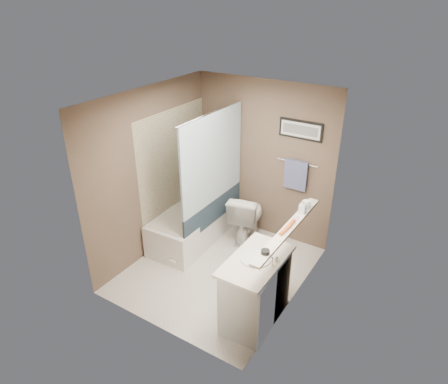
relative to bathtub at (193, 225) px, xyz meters
The scene contains 33 objects.
ground 0.90m from the bathtub, 30.08° to the right, with size 2.50×2.50×0.00m, color silver.
ceiling 2.30m from the bathtub, 30.08° to the right, with size 2.20×2.50×0.04m, color white.
wall_back 1.45m from the bathtub, 46.69° to the left, with size 2.20×0.04×2.40m, color brown.
wall_front 2.06m from the bathtub, 65.74° to the right, with size 2.20×0.04×2.40m, color brown.
wall_left 1.10m from the bathtub, 127.22° to the right, with size 0.04×2.50×2.40m, color brown.
wall_right 2.11m from the bathtub, 13.36° to the right, with size 0.04×2.50×2.40m, color brown.
tile_surround 0.83m from the bathtub, 169.15° to the left, with size 0.02×1.55×2.00m, color #C2B493.
curtain_rod 1.83m from the bathtub, 10.61° to the left, with size 0.02×0.02×1.55m, color silver.
curtain_upper 1.20m from the bathtub, 10.61° to the left, with size 0.03×1.45×1.28m, color silver.
curtain_lower 0.49m from the bathtub, 10.61° to the left, with size 0.03×1.45×0.36m, color #22333F.
mirror 2.37m from the bathtub, 17.62° to the right, with size 0.02×1.60×1.00m, color silver.
shelf 2.06m from the bathtub, 18.13° to the right, with size 0.12×1.60×0.03m, color silver.
towel_bar 1.84m from the bathtub, 30.98° to the left, with size 0.02×0.02×0.60m, color silver.
towel 1.74m from the bathtub, 30.33° to the left, with size 0.34×0.05×0.44m, color #7E86B7.
art_frame 2.16m from the bathtub, 31.53° to the left, with size 0.62×0.03×0.26m, color black.
art_mat 2.16m from the bathtub, 31.08° to the left, with size 0.56×0.00×0.20m, color white.
art_image 2.15m from the bathtub, 30.98° to the left, with size 0.50×0.00×0.13m, color #595959.
door 2.25m from the bathtub, 52.21° to the right, with size 0.80×0.02×2.00m, color silver.
door_handle 2.04m from the bathtub, 59.16° to the right, with size 0.02×0.02×0.10m, color silver.
bathtub is the anchor object (origin of this frame).
tub_rim 0.25m from the bathtub, 153.43° to the left, with size 0.56×1.36×0.02m, color beige.
toilet 0.85m from the bathtub, 35.04° to the left, with size 0.44×0.77×0.78m, color white.
vanity 1.87m from the bathtub, 30.85° to the right, with size 0.50×0.90×0.80m, color silver.
countertop 1.94m from the bathtub, 31.01° to the right, with size 0.54×0.96×0.04m, color silver.
sink_basin 1.94m from the bathtub, 31.17° to the right, with size 0.34×0.34×0.01m, color silver.
faucet_spout 2.12m from the bathtub, 28.23° to the right, with size 0.02×0.02×0.10m, color silver.
faucet_knob 2.07m from the bathtub, 25.67° to the right, with size 0.05×0.05×0.05m, color silver.
candle_bowl_near 2.30m from the bathtub, 32.82° to the right, with size 0.09×0.09×0.04m, color black.
hair_brush_front 2.10m from the bathtub, 20.63° to the right, with size 0.04×0.04×0.22m, color #D35C1D.
hair_brush_back 2.07m from the bathtub, 17.05° to the right, with size 0.04×0.04×0.22m, color #CE491D.
pink_comb 2.02m from the bathtub, 12.23° to the right, with size 0.03×0.16×0.01m, color #CE7DA1.
glass_jar 2.01m from the bathtub, ahead, with size 0.08×0.08×0.10m, color white.
soap_bottle 2.03m from the bathtub, ahead, with size 0.08×0.08×0.17m, color #999999.
Camera 1 is at (2.43, -3.72, 3.50)m, focal length 32.00 mm.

